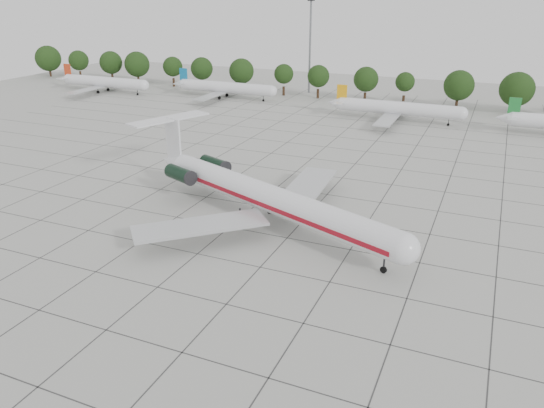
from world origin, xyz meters
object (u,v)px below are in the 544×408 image
object	(u,v)px
main_airliner	(259,194)
bg_airliner_a	(104,82)
floodlight_mast	(310,41)
ground_crew	(391,247)
bg_airliner_b	(225,88)
bg_airliner_c	(398,109)

from	to	relation	value
main_airliner	bg_airliner_a	bearing A→B (deg)	162.51
main_airliner	floodlight_mast	size ratio (longest dim) A/B	1.72
ground_crew	floodlight_mast	xyz separation A→B (m)	(-42.59, 91.30, 13.37)
bg_airliner_b	floodlight_mast	size ratio (longest dim) A/B	1.11
ground_crew	bg_airliner_b	distance (m)	95.92
floodlight_mast	bg_airliner_a	bearing A→B (deg)	-156.96
bg_airliner_a	bg_airliner_c	size ratio (longest dim) A/B	1.00
bg_airliner_a	floodlight_mast	bearing A→B (deg)	23.04
bg_airliner_b	floodlight_mast	xyz separation A→B (m)	(18.22, 17.15, 11.37)
ground_crew	bg_airliner_a	world-z (taller)	bg_airliner_a
main_airliner	ground_crew	xyz separation A→B (m)	(17.96, -2.77, -2.83)
main_airliner	ground_crew	distance (m)	18.39
bg_airliner_a	bg_airliner_b	world-z (taller)	same
floodlight_mast	main_airliner	bearing A→B (deg)	-74.45
ground_crew	bg_airliner_a	xyz separation A→B (m)	(-97.24, 68.06, 1.99)
main_airliner	floodlight_mast	world-z (taller)	floodlight_mast
bg_airliner_b	bg_airliner_c	world-z (taller)	same
bg_airliner_b	bg_airliner_c	xyz separation A→B (m)	(48.64, -8.27, 0.00)
main_airliner	bg_airliner_a	distance (m)	102.71
main_airliner	bg_airliner_b	world-z (taller)	main_airliner
bg_airliner_b	bg_airliner_c	size ratio (longest dim) A/B	1.00
ground_crew	main_airliner	bearing A→B (deg)	-30.90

